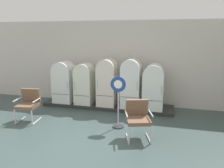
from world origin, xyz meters
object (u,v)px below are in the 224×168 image
(refrigerator_3, at_px, (131,82))
(refrigerator_4, at_px, (153,86))
(refrigerator_1, at_px, (84,82))
(armchair_left, at_px, (29,103))
(sign_stand, at_px, (118,104))
(refrigerator_0, at_px, (64,81))
(armchair_right, at_px, (138,117))
(refrigerator_2, at_px, (107,81))

(refrigerator_3, bearing_deg, refrigerator_4, 1.47)
(refrigerator_3, height_order, refrigerator_4, refrigerator_3)
(refrigerator_1, bearing_deg, armchair_left, -122.83)
(refrigerator_3, distance_m, sign_stand, 1.56)
(refrigerator_0, xyz_separation_m, refrigerator_1, (0.80, -0.03, -0.01))
(refrigerator_4, distance_m, sign_stand, 1.76)
(armchair_left, distance_m, armchair_right, 3.34)
(refrigerator_2, relative_size, refrigerator_3, 0.98)
(refrigerator_0, bearing_deg, refrigerator_4, -0.25)
(sign_stand, bearing_deg, refrigerator_2, 116.06)
(refrigerator_3, height_order, armchair_left, refrigerator_3)
(refrigerator_1, distance_m, armchair_left, 2.06)
(armchair_left, bearing_deg, armchair_right, -5.79)
(refrigerator_3, xyz_separation_m, refrigerator_4, (0.74, 0.02, -0.09))
(sign_stand, bearing_deg, refrigerator_4, 62.24)
(refrigerator_3, height_order, armchair_right, refrigerator_3)
(refrigerator_1, height_order, refrigerator_3, refrigerator_3)
(refrigerator_3, xyz_separation_m, sign_stand, (-0.07, -1.53, -0.32))
(refrigerator_0, distance_m, armchair_left, 1.80)
(armchair_right, bearing_deg, refrigerator_3, 105.14)
(armchair_right, bearing_deg, refrigerator_0, 145.37)
(refrigerator_2, bearing_deg, refrigerator_3, -1.64)
(refrigerator_4, xyz_separation_m, sign_stand, (-0.81, -1.55, -0.23))
(refrigerator_1, height_order, armchair_left, refrigerator_1)
(refrigerator_1, height_order, armchair_right, refrigerator_1)
(refrigerator_2, xyz_separation_m, refrigerator_4, (1.57, -0.00, -0.07))
(refrigerator_0, relative_size, refrigerator_4, 1.00)
(refrigerator_3, distance_m, refrigerator_4, 0.75)
(refrigerator_3, bearing_deg, armchair_right, -74.86)
(refrigerator_2, relative_size, armchair_right, 1.68)
(refrigerator_1, relative_size, sign_stand, 1.00)
(armchair_left, bearing_deg, refrigerator_0, 80.05)
(refrigerator_1, bearing_deg, refrigerator_0, 177.62)
(armchair_right, bearing_deg, refrigerator_4, 84.78)
(refrigerator_0, height_order, refrigerator_2, refrigerator_2)
(refrigerator_2, bearing_deg, sign_stand, -63.94)
(refrigerator_1, xyz_separation_m, armchair_left, (-1.10, -1.71, -0.33))
(refrigerator_1, distance_m, refrigerator_4, 2.40)
(refrigerator_0, distance_m, refrigerator_3, 2.46)
(refrigerator_4, relative_size, armchair_left, 1.54)
(refrigerator_2, relative_size, refrigerator_4, 1.09)
(armchair_right, relative_size, sign_stand, 0.67)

